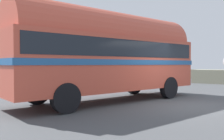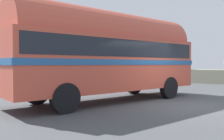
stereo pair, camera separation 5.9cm
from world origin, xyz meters
The scene contains 2 objects.
ground centered at (0.00, 0.00, 0.01)m, with size 32.00×26.00×0.02m.
vintage_coach centered at (-3.10, -0.67, 2.05)m, with size 4.82×8.91×3.70m.
Camera 2 is at (2.53, -8.96, 1.56)m, focal length 38.90 mm.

